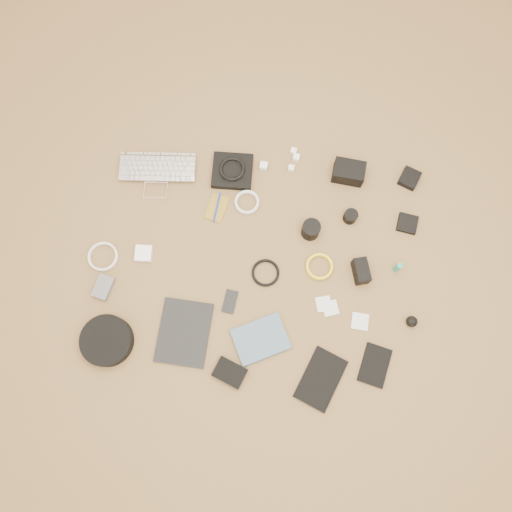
# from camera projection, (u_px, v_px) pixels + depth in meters

# --- Properties ---
(room_shell) EXTENTS (4.04, 4.04, 2.58)m
(room_shell) POSITION_uv_depth(u_px,v_px,m) (254.00, 111.00, 0.94)
(room_shell) COLOR olive
(room_shell) RESTS_ON ground
(laptop) EXTENTS (0.35, 0.25, 0.03)m
(laptop) POSITION_uv_depth(u_px,v_px,m) (157.00, 178.00, 2.24)
(laptop) COLOR silver
(laptop) RESTS_ON ground
(headphone_pouch) EXTENTS (0.18, 0.17, 0.03)m
(headphone_pouch) POSITION_uv_depth(u_px,v_px,m) (232.00, 171.00, 2.24)
(headphone_pouch) COLOR black
(headphone_pouch) RESTS_ON ground
(headphones) EXTENTS (0.13, 0.13, 0.01)m
(headphones) POSITION_uv_depth(u_px,v_px,m) (232.00, 169.00, 2.22)
(headphones) COLOR black
(headphones) RESTS_ON headphone_pouch
(charger_a) EXTENTS (0.04, 0.04, 0.03)m
(charger_a) POSITION_uv_depth(u_px,v_px,m) (264.00, 166.00, 2.25)
(charger_a) COLOR white
(charger_a) RESTS_ON ground
(charger_b) EXTENTS (0.03, 0.03, 0.02)m
(charger_b) POSITION_uv_depth(u_px,v_px,m) (294.00, 151.00, 2.27)
(charger_b) COLOR white
(charger_b) RESTS_ON ground
(charger_c) EXTENTS (0.03, 0.03, 0.03)m
(charger_c) POSITION_uv_depth(u_px,v_px,m) (296.00, 158.00, 2.26)
(charger_c) COLOR white
(charger_c) RESTS_ON ground
(charger_d) EXTENTS (0.03, 0.03, 0.02)m
(charger_d) POSITION_uv_depth(u_px,v_px,m) (291.00, 168.00, 2.25)
(charger_d) COLOR white
(charger_d) RESTS_ON ground
(dslr_camera) EXTENTS (0.15, 0.11, 0.08)m
(dslr_camera) POSITION_uv_depth(u_px,v_px,m) (349.00, 172.00, 2.22)
(dslr_camera) COLOR black
(dslr_camera) RESTS_ON ground
(lens_pouch) EXTENTS (0.11, 0.11, 0.03)m
(lens_pouch) POSITION_uv_depth(u_px,v_px,m) (409.00, 178.00, 2.24)
(lens_pouch) COLOR black
(lens_pouch) RESTS_ON ground
(notebook_olive) EXTENTS (0.11, 0.14, 0.01)m
(notebook_olive) POSITION_uv_depth(u_px,v_px,m) (217.00, 208.00, 2.21)
(notebook_olive) COLOR olive
(notebook_olive) RESTS_ON ground
(pen_blue) EXTENTS (0.03, 0.14, 0.01)m
(pen_blue) POSITION_uv_depth(u_px,v_px,m) (217.00, 207.00, 2.21)
(pen_blue) COLOR #1525AB
(pen_blue) RESTS_ON notebook_olive
(cable_white_a) EXTENTS (0.12, 0.12, 0.01)m
(cable_white_a) POSITION_uv_depth(u_px,v_px,m) (247.00, 203.00, 2.22)
(cable_white_a) COLOR white
(cable_white_a) RESTS_ON ground
(lens_a) EXTENTS (0.10, 0.10, 0.08)m
(lens_a) POSITION_uv_depth(u_px,v_px,m) (311.00, 230.00, 2.15)
(lens_a) COLOR black
(lens_a) RESTS_ON ground
(lens_b) EXTENTS (0.06, 0.06, 0.05)m
(lens_b) POSITION_uv_depth(u_px,v_px,m) (350.00, 216.00, 2.18)
(lens_b) COLOR black
(lens_b) RESTS_ON ground
(card_reader) EXTENTS (0.10, 0.10, 0.02)m
(card_reader) POSITION_uv_depth(u_px,v_px,m) (407.00, 224.00, 2.19)
(card_reader) COLOR black
(card_reader) RESTS_ON ground
(power_brick) EXTENTS (0.07, 0.07, 0.03)m
(power_brick) POSITION_uv_depth(u_px,v_px,m) (144.00, 254.00, 2.15)
(power_brick) COLOR white
(power_brick) RESTS_ON ground
(cable_white_b) EXTENTS (0.13, 0.13, 0.01)m
(cable_white_b) POSITION_uv_depth(u_px,v_px,m) (103.00, 257.00, 2.16)
(cable_white_b) COLOR white
(cable_white_b) RESTS_ON ground
(cable_black) EXTENTS (0.15, 0.15, 0.01)m
(cable_black) POSITION_uv_depth(u_px,v_px,m) (266.00, 273.00, 2.14)
(cable_black) COLOR black
(cable_black) RESTS_ON ground
(cable_yellow) EXTENTS (0.16, 0.16, 0.01)m
(cable_yellow) POSITION_uv_depth(u_px,v_px,m) (319.00, 267.00, 2.14)
(cable_yellow) COLOR yellow
(cable_yellow) RESTS_ON ground
(flash) EXTENTS (0.08, 0.11, 0.08)m
(flash) POSITION_uv_depth(u_px,v_px,m) (361.00, 271.00, 2.11)
(flash) COLOR black
(flash) RESTS_ON ground
(lens_cleaner) EXTENTS (0.02, 0.02, 0.08)m
(lens_cleaner) POSITION_uv_depth(u_px,v_px,m) (398.00, 267.00, 2.11)
(lens_cleaner) COLOR teal
(lens_cleaner) RESTS_ON ground
(battery_charger) EXTENTS (0.09, 0.12, 0.03)m
(battery_charger) POSITION_uv_depth(u_px,v_px,m) (103.00, 287.00, 2.11)
(battery_charger) COLOR #5C5D62
(battery_charger) RESTS_ON ground
(tablet) EXTENTS (0.23, 0.29, 0.01)m
(tablet) POSITION_uv_depth(u_px,v_px,m) (184.00, 332.00, 2.08)
(tablet) COLOR black
(tablet) RESTS_ON ground
(phone) EXTENTS (0.07, 0.11, 0.01)m
(phone) POSITION_uv_depth(u_px,v_px,m) (230.00, 302.00, 2.11)
(phone) COLOR black
(phone) RESTS_ON ground
(filter_case_left) EXTENTS (0.08, 0.08, 0.01)m
(filter_case_left) POSITION_uv_depth(u_px,v_px,m) (324.00, 304.00, 2.11)
(filter_case_left) COLOR silver
(filter_case_left) RESTS_ON ground
(filter_case_mid) EXTENTS (0.08, 0.08, 0.01)m
(filter_case_mid) POSITION_uv_depth(u_px,v_px,m) (330.00, 308.00, 2.10)
(filter_case_mid) COLOR silver
(filter_case_mid) RESTS_ON ground
(filter_case_right) EXTENTS (0.08, 0.08, 0.01)m
(filter_case_right) POSITION_uv_depth(u_px,v_px,m) (360.00, 322.00, 2.09)
(filter_case_right) COLOR silver
(filter_case_right) RESTS_ON ground
(air_blower) EXTENTS (0.06, 0.06, 0.05)m
(air_blower) POSITION_uv_depth(u_px,v_px,m) (412.00, 322.00, 2.07)
(air_blower) COLOR black
(air_blower) RESTS_ON ground
(headphone_case) EXTENTS (0.27, 0.27, 0.06)m
(headphone_case) POSITION_uv_depth(u_px,v_px,m) (107.00, 341.00, 2.04)
(headphone_case) COLOR black
(headphone_case) RESTS_ON ground
(drive_case) EXTENTS (0.15, 0.13, 0.03)m
(drive_case) POSITION_uv_depth(u_px,v_px,m) (230.00, 372.00, 2.03)
(drive_case) COLOR black
(drive_case) RESTS_ON ground
(paperback) EXTENTS (0.26, 0.24, 0.02)m
(paperback) POSITION_uv_depth(u_px,v_px,m) (268.00, 358.00, 2.05)
(paperback) COLOR #486279
(paperback) RESTS_ON ground
(notebook_black_a) EXTENTS (0.22, 0.27, 0.02)m
(notebook_black_a) POSITION_uv_depth(u_px,v_px,m) (321.00, 379.00, 2.03)
(notebook_black_a) COLOR black
(notebook_black_a) RESTS_ON ground
(notebook_black_b) EXTENTS (0.15, 0.19, 0.01)m
(notebook_black_b) POSITION_uv_depth(u_px,v_px,m) (375.00, 365.00, 2.04)
(notebook_black_b) COLOR black
(notebook_black_b) RESTS_ON ground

